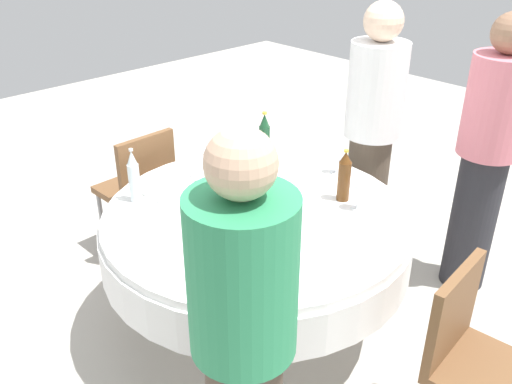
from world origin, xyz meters
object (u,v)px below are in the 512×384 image
Objects in this scene: bottle_brown_rear at (249,180)px; wine_glass_left at (336,158)px; plate_mid at (272,185)px; person_rear at (372,133)px; bottle_amber_outer at (226,204)px; bottle_dark_green_inner at (225,171)px; person_right at (487,155)px; bottle_clear_far at (134,177)px; bottle_dark_green_left at (238,190)px; person_far at (244,350)px; wine_glass_west at (358,190)px; bottle_dark_green_right at (264,139)px; chair_inner at (140,184)px; wine_glass_inner at (264,196)px; plate_front at (212,174)px; bottle_brown_west at (344,177)px; chair_outer at (471,352)px; dining_table at (256,236)px.

bottle_brown_rear is 2.33× the size of wine_glass_left.
plate_mid is 0.16× the size of person_rear.
bottle_amber_outer is 0.88m from wine_glass_left.
bottle_dark_green_inner is 1.47m from person_right.
bottle_clear_far reaches higher than bottle_dark_green_left.
person_far is (-1.40, -0.76, 0.01)m from wine_glass_left.
wine_glass_west is 0.57× the size of plate_mid.
bottle_dark_green_left is at bearing -85.16° from person_far.
person_right is 0.66m from person_rear.
bottle_amber_outer reaches higher than bottle_dark_green_right.
bottle_dark_green_right is 1.11× the size of bottle_dark_green_left.
wine_glass_inner is at bearing -89.48° from chair_inner.
bottle_dark_green_left is 1.14× the size of plate_front.
bottle_dark_green_inner reaches higher than bottle_brown_west.
person_right is at bearing -24.01° from wine_glass_inner.
bottle_clear_far is at bearing -61.66° from person_far.
bottle_brown_west is at bearing -92.65° from bottle_dark_green_right.
wine_glass_inner is (-0.00, -0.30, -0.03)m from bottle_dark_green_inner.
bottle_amber_outer is (-0.25, -0.30, 0.02)m from bottle_dark_green_inner.
chair_outer is at bearing -72.19° from bottle_amber_outer.
bottle_brown_west is 0.32m from wine_glass_left.
bottle_dark_green_right is 0.61m from wine_glass_inner.
plate_mid is (0.23, 0.07, -0.14)m from bottle_brown_rear.
bottle_brown_rear reaches higher than bottle_dark_green_right.
bottle_dark_green_left is at bearing -113.72° from plate_front.
bottle_clear_far is at bearing 148.74° from plate_mid.
wine_glass_inner reaches higher than chair_inner.
dining_table is at bearing 103.43° from wine_glass_inner.
wine_glass_west is 0.86m from plate_front.
bottle_dark_green_left is (-0.08, 0.04, 0.28)m from dining_table.
wine_glass_left reaches higher than plate_front.
plate_front is at bearing 138.97° from wine_glass_left.
wine_glass_inner is at bearing 156.47° from bottle_brown_west.
wine_glass_left is 1.27m from chair_inner.
wine_glass_inner is 0.31m from plate_mid.
person_far is 1.01m from chair_outer.
plate_mid is at bearing -99.11° from person_rear.
person_right is at bearing -16.95° from wine_glass_west.
bottle_amber_outer is (-0.25, -0.12, 0.00)m from bottle_brown_rear.
chair_inner is at bearing 92.13° from wine_glass_inner.
person_rear reaches higher than person_right.
bottle_brown_rear reaches higher than wine_glass_left.
bottle_dark_green_inner is (0.10, 0.21, 0.00)m from bottle_dark_green_left.
person_far is at bearing -151.63° from wine_glass_left.
bottle_clear_far reaches higher than chair_inner.
dining_table is 1.80× the size of chair_inner.
bottle_dark_green_right is at bearing -115.72° from person_right.
person_far is at bearing -135.74° from dining_table.
dining_table is 1.38m from person_right.
person_right reaches higher than bottle_dark_green_right.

